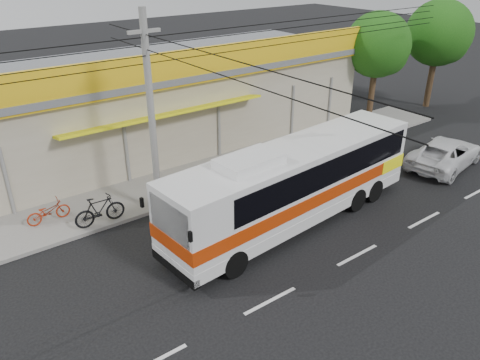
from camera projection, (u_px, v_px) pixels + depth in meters
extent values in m
plane|color=black|center=(308.00, 225.00, 18.28)|extent=(120.00, 120.00, 0.00)
cube|color=gray|center=(221.00, 171.00, 22.56)|extent=(30.00, 3.20, 0.15)
cube|color=#A19882|center=(162.00, 103.00, 25.69)|extent=(22.00, 8.00, 4.20)
cube|color=#585B5F|center=(159.00, 62.00, 24.70)|extent=(22.60, 8.60, 0.30)
cube|color=yellow|center=(200.00, 65.00, 21.49)|extent=(22.00, 0.24, 1.60)
cube|color=red|center=(162.00, 72.00, 20.40)|extent=(9.00, 0.10, 1.20)
cube|color=#136E30|center=(304.00, 49.00, 24.95)|extent=(2.40, 0.10, 1.10)
cube|color=navy|center=(339.00, 44.00, 26.40)|extent=(2.20, 0.10, 1.10)
cube|color=yellow|center=(167.00, 114.00, 21.13)|extent=(10.00, 1.20, 0.37)
cube|color=silver|center=(295.00, 181.00, 17.72)|extent=(11.43, 3.25, 2.72)
cube|color=#B42F07|center=(294.00, 189.00, 17.86)|extent=(11.47, 3.29, 0.52)
cube|color=#FFF70D|center=(369.00, 156.00, 20.75)|extent=(1.69, 2.52, 0.56)
cube|color=black|center=(307.00, 162.00, 17.84)|extent=(9.56, 3.14, 1.03)
cube|color=black|center=(171.00, 223.00, 14.24)|extent=(0.32, 2.07, 1.41)
cube|color=silver|center=(249.00, 161.00, 15.65)|extent=(2.35, 1.49, 0.34)
cylinder|color=black|center=(234.00, 263.00, 15.24)|extent=(1.00, 0.38, 0.98)
cylinder|color=black|center=(196.00, 236.00, 16.67)|extent=(1.00, 0.38, 0.98)
cylinder|color=black|center=(373.00, 190.00, 19.86)|extent=(1.00, 0.38, 0.98)
cylinder|color=black|center=(334.00, 174.00, 21.29)|extent=(1.00, 0.38, 0.98)
imported|color=maroon|center=(48.00, 212.00, 18.07)|extent=(1.66, 0.61, 0.87)
imported|color=black|center=(100.00, 210.00, 17.86)|extent=(1.98, 0.64, 1.18)
imported|color=silver|center=(445.00, 153.00, 22.97)|extent=(5.27, 3.09, 1.38)
cylinder|color=slate|center=(152.00, 121.00, 17.26)|extent=(0.26, 0.26, 7.99)
cube|color=slate|center=(144.00, 31.00, 15.85)|extent=(1.20, 0.12, 0.12)
cylinder|color=#331E14|center=(372.00, 92.00, 29.38)|extent=(0.37, 0.37, 3.31)
sphere|color=#13470F|center=(378.00, 45.00, 28.10)|extent=(3.93, 3.93, 3.93)
sphere|color=#13470F|center=(387.00, 55.00, 28.48)|extent=(2.48, 2.48, 2.48)
cylinder|color=#331E14|center=(430.00, 81.00, 31.42)|extent=(0.40, 0.40, 3.54)
sphere|color=#13470F|center=(439.00, 33.00, 30.05)|extent=(4.20, 4.20, 4.20)
sphere|color=#13470F|center=(448.00, 43.00, 30.46)|extent=(2.66, 2.66, 2.66)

